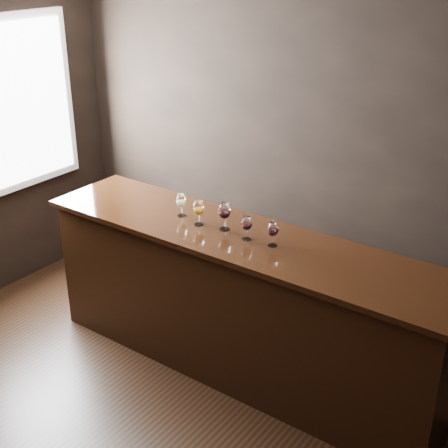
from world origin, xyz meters
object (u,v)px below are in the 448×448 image
Objects in this scene: bar_counter at (241,307)px; glass_amber at (198,209)px; glass_white at (181,201)px; glass_red_b at (247,224)px; glass_red_a at (225,211)px; back_bar_shelf at (291,276)px; glass_red_c at (273,230)px.

glass_amber is at bearing -175.44° from bar_counter.
glass_red_b is (0.64, -0.05, -0.00)m from glass_white.
glass_amber is 0.21m from glass_red_a.
glass_white is 1.02× the size of glass_red_b.
back_bar_shelf is at bearing 83.47° from glass_red_a.
glass_red_a is 1.17× the size of glass_red_c.
glass_red_a is at bearing 177.31° from glass_red_c.
glass_amber is at bearing -179.56° from glass_red_b.
glass_white reaches higher than bar_counter.
glass_amber is 1.07× the size of glass_red_b.
bar_counter is 0.91m from back_bar_shelf.
bar_counter is at bearing -85.63° from back_bar_shelf.
glass_amber is 1.06× the size of glass_red_c.
glass_amber reaches higher than back_bar_shelf.
bar_counter is at bearing -1.96° from glass_white.
glass_white is (-0.52, -0.87, 0.89)m from back_bar_shelf.
back_bar_shelf is 11.37× the size of glass_amber.
glass_red_a reaches higher than glass_amber.
glass_white is 0.22m from glass_amber.
glass_red_b is 0.98× the size of glass_red_c.
glass_amber is at bearing -177.68° from glass_red_c.
glass_white is at bearing 166.30° from glass_amber.
glass_red_b is (0.06, -0.03, 0.73)m from bar_counter.
glass_red_a is at bearing -96.53° from back_bar_shelf.
bar_counter is 1.45× the size of back_bar_shelf.
glass_white is 0.85× the size of glass_red_a.
glass_red_c is at bearing 6.30° from glass_red_b.
glass_white is at bearing 177.86° from bar_counter.
glass_red_a is at bearing 174.69° from bar_counter.
glass_red_a reaches higher than glass_red_b.
back_bar_shelf is at bearing 94.19° from bar_counter.
glass_red_c is (0.33, -0.89, 0.89)m from back_bar_shelf.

